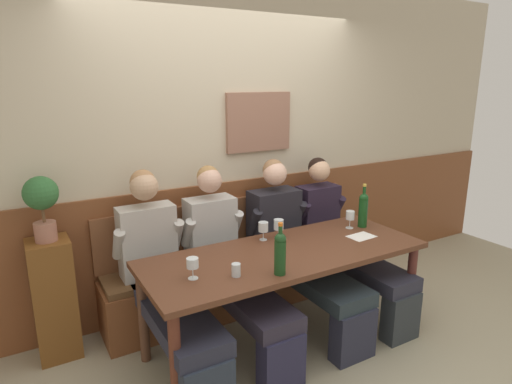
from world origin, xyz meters
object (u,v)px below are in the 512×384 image
at_px(wine_bottle_amber_mid, 363,209).
at_px(wine_glass_near_bucket, 263,227).
at_px(person_left_seat, 229,260).
at_px(wine_glass_left_end, 193,264).
at_px(person_center_left_seat, 295,244).
at_px(water_tumbler_left, 236,270).
at_px(potted_plant, 42,201).
at_px(dining_table, 285,262).
at_px(wine_glass_center_front, 279,225).
at_px(person_right_seat, 341,236).
at_px(wine_bottle_clear_water, 280,252).
at_px(person_center_right_seat, 163,274).
at_px(wall_bench, 242,275).
at_px(wine_glass_by_bottle, 350,216).

height_order(wine_bottle_amber_mid, wine_glass_near_bucket, wine_bottle_amber_mid).
distance_m(person_left_seat, wine_glass_left_end, 0.65).
xyz_separation_m(person_center_left_seat, wine_glass_left_end, (-1.07, -0.41, 0.22)).
bearing_deg(water_tumbler_left, potted_plant, 138.08).
bearing_deg(wine_bottle_amber_mid, water_tumbler_left, -167.21).
bearing_deg(dining_table, wine_glass_center_front, 67.44).
relative_size(person_right_seat, wine_bottle_clear_water, 3.66).
xyz_separation_m(person_center_right_seat, person_center_left_seat, (1.14, 0.02, -0.00)).
distance_m(wall_bench, person_center_right_seat, 0.96).
distance_m(wall_bench, wine_glass_by_bottle, 1.08).
bearing_deg(person_center_left_seat, dining_table, -133.49).
bearing_deg(wine_bottle_amber_mid, wine_glass_by_bottle, 168.65).
xyz_separation_m(person_left_seat, wine_bottle_amber_mid, (1.16, -0.20, 0.28)).
height_order(wine_glass_center_front, potted_plant, potted_plant).
relative_size(wine_glass_near_bucket, water_tumbler_left, 1.71).
xyz_separation_m(wall_bench, potted_plant, (-1.49, 0.03, 0.89)).
height_order(dining_table, person_center_left_seat, person_center_left_seat).
distance_m(wine_glass_by_bottle, water_tumbler_left, 1.29).
relative_size(wine_glass_center_front, wine_glass_left_end, 1.09).
xyz_separation_m(wine_glass_by_bottle, water_tumbler_left, (-1.24, -0.33, -0.07)).
bearing_deg(person_right_seat, wine_glass_left_end, -165.76).
bearing_deg(potted_plant, person_center_right_seat, -30.14).
height_order(wine_bottle_clear_water, wine_glass_by_bottle, wine_bottle_clear_water).
distance_m(wall_bench, wine_bottle_amber_mid, 1.20).
bearing_deg(water_tumbler_left, wine_glass_center_front, 36.12).
distance_m(wall_bench, potted_plant, 1.74).
bearing_deg(person_left_seat, person_center_right_seat, -178.96).
relative_size(person_right_seat, wine_glass_left_end, 9.21).
bearing_deg(potted_plant, wine_bottle_amber_mid, -13.92).
bearing_deg(wine_bottle_amber_mid, wine_glass_left_end, -172.75).
xyz_separation_m(wine_bottle_amber_mid, wine_glass_near_bucket, (-0.88, 0.15, -0.05)).
distance_m(wine_bottle_clear_water, potted_plant, 1.63).
distance_m(wine_glass_center_front, water_tumbler_left, 0.75).
height_order(person_center_left_seat, water_tumbler_left, person_center_left_seat).
relative_size(person_center_left_seat, wine_glass_near_bucket, 9.01).
bearing_deg(potted_plant, wine_glass_left_end, -46.60).
xyz_separation_m(wall_bench, wine_bottle_amber_mid, (0.86, -0.55, 0.63)).
bearing_deg(wine_glass_center_front, wall_bench, 104.81).
bearing_deg(wine_bottle_clear_water, wine_glass_left_end, 156.73).
bearing_deg(wall_bench, water_tumbler_left, -120.08).
distance_m(wall_bench, wine_glass_center_front, 0.71).
xyz_separation_m(dining_table, potted_plant, (-1.49, 0.71, 0.50)).
height_order(dining_table, wine_glass_left_end, wine_glass_left_end).
xyz_separation_m(wall_bench, dining_table, (0.00, -0.68, 0.38)).
height_order(person_center_right_seat, water_tumbler_left, person_center_right_seat).
distance_m(person_right_seat, wine_bottle_clear_water, 1.24).
relative_size(wine_bottle_clear_water, wine_glass_center_front, 2.32).
bearing_deg(person_left_seat, potted_plant, 162.25).
height_order(person_left_seat, wine_glass_near_bucket, person_left_seat).
height_order(person_center_right_seat, wine_bottle_amber_mid, person_center_right_seat).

